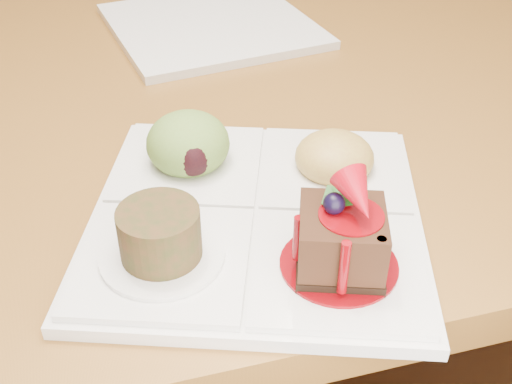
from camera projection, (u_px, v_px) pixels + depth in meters
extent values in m
plane|color=#563618|center=(231.00, 265.00, 1.63)|extent=(6.00, 6.00, 0.00)
cylinder|color=brown|center=(27.00, 26.00, 1.98)|extent=(0.06, 0.06, 0.71)
cylinder|color=brown|center=(297.00, 0.00, 2.17)|extent=(0.06, 0.06, 0.71)
cylinder|color=black|center=(453.00, 150.00, 1.66)|extent=(0.04, 0.04, 0.43)
cube|color=silver|center=(256.00, 218.00, 0.57)|extent=(0.37, 0.37, 0.01)
cube|color=silver|center=(338.00, 268.00, 0.50)|extent=(0.17, 0.17, 0.01)
cube|color=silver|center=(163.00, 260.00, 0.51)|extent=(0.17, 0.17, 0.01)
cube|color=silver|center=(190.00, 164.00, 0.62)|extent=(0.17, 0.17, 0.01)
cube|color=silver|center=(333.00, 169.00, 0.61)|extent=(0.17, 0.17, 0.01)
cylinder|color=#6D0409|center=(339.00, 264.00, 0.50)|extent=(0.09, 0.09, 0.00)
cube|color=black|center=(339.00, 261.00, 0.50)|extent=(0.08, 0.08, 0.01)
cube|color=black|center=(342.00, 236.00, 0.48)|extent=(0.08, 0.08, 0.04)
cylinder|color=#6D0409|center=(344.00, 214.00, 0.47)|extent=(0.05, 0.05, 0.00)
sphere|color=black|center=(334.00, 203.00, 0.47)|extent=(0.02, 0.02, 0.02)
cone|color=#A00A16|center=(358.00, 196.00, 0.45)|extent=(0.03, 0.05, 0.04)
cube|color=#144110|center=(342.00, 196.00, 0.48)|extent=(0.01, 0.02, 0.01)
cube|color=#144110|center=(331.00, 196.00, 0.48)|extent=(0.02, 0.02, 0.01)
cylinder|color=#6D0409|center=(344.00, 268.00, 0.45)|extent=(0.01, 0.01, 0.05)
cylinder|color=#6D0409|center=(379.00, 261.00, 0.46)|extent=(0.01, 0.01, 0.04)
cylinder|color=#6D0409|center=(298.00, 238.00, 0.48)|extent=(0.01, 0.01, 0.04)
cylinder|color=silver|center=(162.00, 255.00, 0.51)|extent=(0.10, 0.10, 0.00)
cylinder|color=#502916|center=(160.00, 233.00, 0.49)|extent=(0.06, 0.06, 0.04)
cylinder|color=#48210F|center=(158.00, 218.00, 0.48)|extent=(0.05, 0.05, 0.00)
ellipsoid|color=olive|center=(188.00, 143.00, 0.61)|extent=(0.08, 0.08, 0.06)
ellipsoid|color=black|center=(193.00, 158.00, 0.59)|extent=(0.04, 0.03, 0.04)
ellipsoid|color=#B29C40|center=(334.00, 157.00, 0.61)|extent=(0.08, 0.08, 0.05)
cube|color=#E14B10|center=(346.00, 147.00, 0.61)|extent=(0.02, 0.02, 0.02)
cube|color=#487419|center=(328.00, 141.00, 0.62)|extent=(0.02, 0.02, 0.02)
cube|color=#E14B10|center=(315.00, 153.00, 0.60)|extent=(0.02, 0.02, 0.02)
cube|color=#487419|center=(331.00, 159.00, 0.59)|extent=(0.02, 0.02, 0.02)
cube|color=#E14B10|center=(351.00, 160.00, 0.59)|extent=(0.02, 0.02, 0.02)
cube|color=silver|center=(211.00, 26.00, 0.93)|extent=(0.31, 0.31, 0.01)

